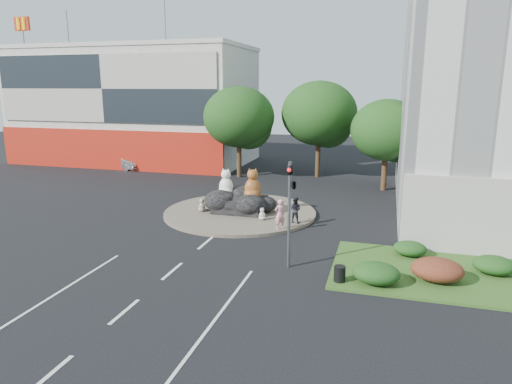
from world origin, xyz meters
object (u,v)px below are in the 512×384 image
litter_bin (340,274)px  pedestrian_pink (280,214)px  parked_car (122,161)px  cat_white (226,182)px  kitten_white (262,214)px  cat_tabby (253,183)px  kitten_calico (202,205)px  pedestrian_dark (295,210)px

litter_bin → pedestrian_pink: bearing=123.4°
litter_bin → parked_car: bearing=137.9°
cat_white → litter_bin: 12.86m
kitten_white → litter_bin: bearing=-101.3°
cat_tabby → litter_bin: cat_tabby is taller
cat_white → parked_car: (-15.78, 12.49, -1.27)m
kitten_calico → litter_bin: size_ratio=1.32×
cat_tabby → litter_bin: size_ratio=2.96×
pedestrian_dark → parked_car: bearing=-24.2°
kitten_white → pedestrian_pink: size_ratio=0.46×
parked_car → pedestrian_pink: bearing=-113.8°
pedestrian_pink → litter_bin: 7.46m
cat_tabby → pedestrian_dark: cat_tabby is taller
parked_car → litter_bin: size_ratio=6.77×
pedestrian_pink → parked_car: bearing=-79.9°
pedestrian_pink → kitten_calico: bearing=-63.2°
kitten_calico → pedestrian_dark: 6.45m
kitten_calico → litter_bin: bearing=3.6°
kitten_calico → litter_bin: kitten_calico is taller
kitten_white → pedestrian_dark: bearing=-46.9°
parked_car → cat_tabby: bearing=-111.5°
kitten_calico → pedestrian_pink: bearing=23.0°
litter_bin → kitten_calico: bearing=139.5°
cat_tabby → kitten_calico: cat_tabby is taller
kitten_calico → parked_car: bearing=-179.0°
litter_bin → cat_tabby: bearing=125.6°
cat_white → litter_bin: bearing=-41.5°
cat_white → kitten_white: bearing=-24.8°
cat_white → parked_car: cat_white is taller
pedestrian_dark → pedestrian_pink: bearing=78.2°
pedestrian_dark → litter_bin: pedestrian_dark is taller
cat_white → kitten_white: cat_white is taller
kitten_white → litter_bin: size_ratio=1.17×
kitten_calico → pedestrian_dark: (6.40, -0.78, 0.34)m
cat_white → cat_tabby: (1.91, -0.20, 0.08)m
cat_tabby → litter_bin: (6.64, -9.28, -1.65)m
parked_car → litter_bin: parked_car is taller
kitten_white → pedestrian_pink: (1.46, -1.45, 0.48)m
cat_white → cat_tabby: cat_tabby is taller
pedestrian_pink → parked_car: pedestrian_pink is taller
cat_tabby → parked_car: 21.81m
cat_white → cat_tabby: size_ratio=0.92×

